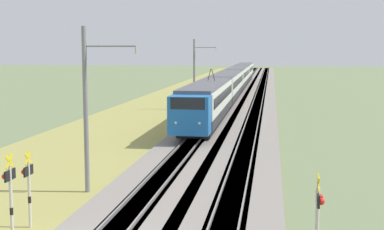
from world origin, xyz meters
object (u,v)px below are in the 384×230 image
Objects in this scene: catenary_mast_mid at (195,74)px; crossing_signal_far at (318,218)px; crossing_signal_aux at (28,183)px; catenary_mast_near at (87,109)px; passenger_train at (233,80)px; crossing_signal_near at (10,191)px.

crossing_signal_far is at bearing -167.26° from catenary_mast_mid.
crossing_signal_aux is (3.11, 10.18, -0.15)m from crossing_signal_far.
crossing_signal_far is at bearing -130.28° from catenary_mast_near.
passenger_train is 10.66× the size of catenary_mast_mid.
catenary_mast_mid is at bearing -8.94° from passenger_train.
passenger_train is 25.52× the size of crossing_signal_near.
crossing_signal_aux is (1.79, 0.21, -0.17)m from crossing_signal_near.
crossing_signal_aux is (-58.06, 3.39, -0.50)m from passenger_train.
catenary_mast_near reaches higher than crossing_signal_near.
catenary_mast_near is at bearing -92.43° from crossing_signal_near.
catenary_mast_mid reaches higher than crossing_signal_far.
crossing_signal_near is at bearing 172.47° from crossing_signal_far.
passenger_train is 10.73× the size of catenary_mast_near.
catenary_mast_mid is (-18.36, 2.89, 1.74)m from passenger_train.
crossing_signal_near is at bearing 177.57° from catenary_mast_near.
crossing_signal_near is 0.42× the size of catenary_mast_near.
crossing_signal_aux is at bearing 174.40° from catenary_mast_near.
crossing_signal_far is 43.93m from catenary_mast_mid.
crossing_signal_near is at bearing 96.63° from crossing_signal_aux.
passenger_train reaches higher than crossing_signal_far.
crossing_signal_near is 7.18m from catenary_mast_near.
passenger_train is 53.07m from catenary_mast_near.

